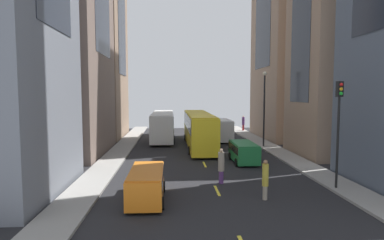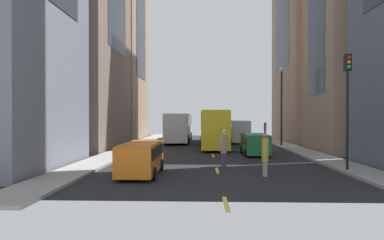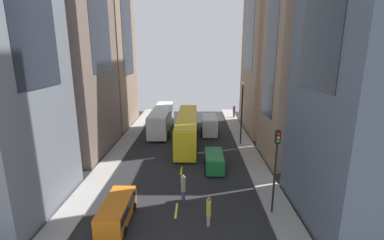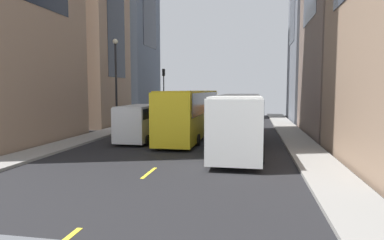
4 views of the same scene
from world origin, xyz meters
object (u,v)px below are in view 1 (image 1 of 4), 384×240
object	(u,v)px
traffic_light_near_corner	(339,115)
pedestrian_crossing_near	(221,165)
car_orange_1	(146,182)
streetcar_yellow	(199,127)
delivery_van_white	(222,129)
pedestrian_crossing_mid	(243,123)
pedestrian_waiting_curb	(265,179)
city_bus_white	(163,123)
car_green_0	(244,151)

from	to	relation	value
traffic_light_near_corner	pedestrian_crossing_near	bearing A→B (deg)	164.33
car_orange_1	pedestrian_crossing_near	world-z (taller)	pedestrian_crossing_near
streetcar_yellow	delivery_van_white	world-z (taller)	streetcar_yellow
pedestrian_crossing_near	pedestrian_crossing_mid	size ratio (longest dim) A/B	1.00
streetcar_yellow	pedestrian_waiting_curb	world-z (taller)	streetcar_yellow
delivery_van_white	pedestrian_crossing_mid	world-z (taller)	delivery_van_white
streetcar_yellow	traffic_light_near_corner	distance (m)	17.72
delivery_van_white	pedestrian_crossing_near	world-z (taller)	delivery_van_white
city_bus_white	traffic_light_near_corner	xyz separation A→B (m)	(10.67, -21.77, 2.43)
streetcar_yellow	traffic_light_near_corner	world-z (taller)	traffic_light_near_corner
streetcar_yellow	car_green_0	size ratio (longest dim) A/B	3.48
pedestrian_crossing_near	delivery_van_white	bearing A→B (deg)	-179.66
city_bus_white	pedestrian_waiting_curb	world-z (taller)	city_bus_white
car_orange_1	pedestrian_crossing_mid	bearing A→B (deg)	68.41
car_orange_1	pedestrian_crossing_near	distance (m)	5.34
streetcar_yellow	city_bus_white	bearing A→B (deg)	125.58
streetcar_yellow	pedestrian_crossing_near	xyz separation A→B (m)	(0.19, -14.40, -0.96)
streetcar_yellow	traffic_light_near_corner	bearing A→B (deg)	-67.55
delivery_van_white	pedestrian_crossing_mid	bearing A→B (deg)	63.71
city_bus_white	pedestrian_waiting_curb	xyz separation A→B (m)	(5.99, -23.18, -0.87)
streetcar_yellow	pedestrian_crossing_mid	xyz separation A→B (m)	(7.94, 13.49, -0.80)
car_green_0	pedestrian_crossing_near	xyz separation A→B (m)	(-2.81, -6.03, 0.19)
car_orange_1	pedestrian_crossing_mid	world-z (taller)	pedestrian_crossing_mid
car_green_0	delivery_van_white	bearing A→B (deg)	89.60
delivery_van_white	traffic_light_near_corner	world-z (taller)	traffic_light_near_corner
pedestrian_waiting_curb	traffic_light_near_corner	bearing A→B (deg)	-90.66
pedestrian_crossing_mid	pedestrian_waiting_curb	distance (m)	31.69
city_bus_white	car_orange_1	distance (m)	22.91
city_bus_white	pedestrian_crossing_mid	bearing A→B (deg)	33.76
delivery_van_white	traffic_light_near_corner	distance (m)	20.42
car_green_0	pedestrian_crossing_mid	distance (m)	22.42
car_green_0	pedestrian_crossing_mid	bearing A→B (deg)	77.26
pedestrian_crossing_near	pedestrian_waiting_curb	xyz separation A→B (m)	(1.85, -3.24, -0.02)
car_green_0	city_bus_white	bearing A→B (deg)	116.58
delivery_van_white	city_bus_white	bearing A→B (deg)	165.02
pedestrian_crossing_mid	pedestrian_crossing_near	bearing A→B (deg)	175.92
car_orange_1	pedestrian_crossing_near	xyz separation A→B (m)	(4.45, 2.95, 0.19)
pedestrian_crossing_near	pedestrian_waiting_curb	world-z (taller)	pedestrian_crossing_near
delivery_van_white	pedestrian_crossing_mid	size ratio (longest dim) A/B	2.29
car_orange_1	pedestrian_crossing_mid	size ratio (longest dim) A/B	2.04
streetcar_yellow	delivery_van_white	bearing A→B (deg)	49.81
car_green_0	pedestrian_waiting_curb	world-z (taller)	pedestrian_waiting_curb
car_green_0	traffic_light_near_corner	size ratio (longest dim) A/B	0.68
city_bus_white	pedestrian_waiting_curb	size ratio (longest dim) A/B	5.68
city_bus_white	pedestrian_crossing_near	bearing A→B (deg)	-78.26
delivery_van_white	car_orange_1	xyz separation A→B (m)	(-7.34, -21.00, -0.54)
city_bus_white	delivery_van_white	distance (m)	7.31
city_bus_white	pedestrian_crossing_near	xyz separation A→B (m)	(4.14, -19.94, -0.85)
streetcar_yellow	pedestrian_crossing_mid	world-z (taller)	streetcar_yellow
city_bus_white	streetcar_yellow	xyz separation A→B (m)	(3.96, -5.53, 0.12)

